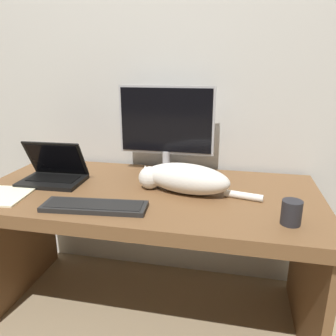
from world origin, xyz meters
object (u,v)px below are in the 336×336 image
at_px(laptop, 54,174).
at_px(cat, 184,178).
at_px(external_keyboard, 95,206).
at_px(monitor, 166,127).
at_px(coffee_mug, 291,212).

height_order(laptop, cat, laptop).
height_order(laptop, external_keyboard, laptop).
height_order(monitor, external_keyboard, monitor).
bearing_deg(laptop, monitor, 25.36).
distance_m(monitor, cat, 0.36).
bearing_deg(monitor, coffee_mug, -41.00).
height_order(laptop, coffee_mug, laptop).
xyz_separation_m(external_keyboard, cat, (0.33, 0.26, 0.06)).
height_order(external_keyboard, cat, cat).
xyz_separation_m(monitor, external_keyboard, (-0.19, -0.54, -0.24)).
distance_m(monitor, coffee_mug, 0.81).
relative_size(laptop, cat, 0.53).
relative_size(external_keyboard, coffee_mug, 4.73).
height_order(cat, coffee_mug, cat).
distance_m(external_keyboard, coffee_mug, 0.78).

